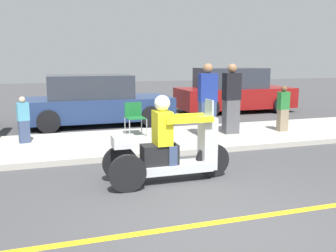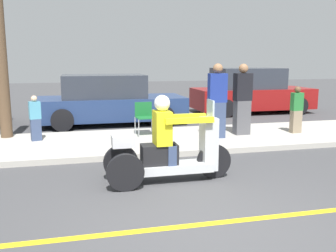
{
  "view_description": "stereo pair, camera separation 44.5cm",
  "coord_description": "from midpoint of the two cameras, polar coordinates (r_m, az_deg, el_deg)",
  "views": [
    {
      "loc": [
        -1.96,
        -3.99,
        2.02
      ],
      "look_at": [
        -0.11,
        1.73,
        0.94
      ],
      "focal_mm": 40.0,
      "sensor_mm": 36.0,
      "label": 1
    },
    {
      "loc": [
        -1.53,
        -4.11,
        2.02
      ],
      "look_at": [
        -0.11,
        1.73,
        0.94
      ],
      "focal_mm": 40.0,
      "sensor_mm": 36.0,
      "label": 2
    }
  ],
  "objects": [
    {
      "name": "spectator_near_curb",
      "position": [
        9.69,
        8.34,
        3.91
      ],
      "size": [
        0.43,
        0.27,
        1.79
      ],
      "color": "#515156",
      "rests_on": "sidewalk_strip"
    },
    {
      "name": "folding_chair_curbside",
      "position": [
        9.49,
        -6.47,
        1.64
      ],
      "size": [
        0.49,
        0.49,
        0.82
      ],
      "color": "#A5A8AD",
      "rests_on": "sidewalk_strip"
    },
    {
      "name": "spectator_by_tree",
      "position": [
        9.17,
        4.65,
        3.67
      ],
      "size": [
        0.45,
        0.29,
        1.8
      ],
      "color": "#38476B",
      "rests_on": "sidewalk_strip"
    },
    {
      "name": "spectator_with_child",
      "position": [
        10.33,
        15.95,
        2.44
      ],
      "size": [
        0.29,
        0.18,
        1.21
      ],
      "color": "gray",
      "rests_on": "sidewalk_strip"
    },
    {
      "name": "motorcycle_trike",
      "position": [
        6.19,
        -2.07,
        -3.8
      ],
      "size": [
        2.15,
        0.69,
        1.45
      ],
      "color": "black",
      "rests_on": "ground"
    },
    {
      "name": "sidewalk_strip",
      "position": [
        9.04,
        -6.36,
        -2.42
      ],
      "size": [
        28.0,
        2.8,
        0.12
      ],
      "color": "#B2ADA3",
      "rests_on": "ground"
    },
    {
      "name": "spectator_mid_group",
      "position": [
        9.23,
        -22.47,
        0.75
      ],
      "size": [
        0.29,
        0.22,
        1.07
      ],
      "color": "#38476B",
      "rests_on": "sidewalk_strip"
    },
    {
      "name": "ground_plane",
      "position": [
        4.85,
        5.08,
        -14.45
      ],
      "size": [
        60.0,
        60.0,
        0.0
      ],
      "primitive_type": "plane",
      "color": "#424244"
    },
    {
      "name": "lane_stripe",
      "position": [
        4.81,
        3.81,
        -14.61
      ],
      "size": [
        24.0,
        0.12,
        0.01
      ],
      "color": "gold",
      "rests_on": "ground"
    },
    {
      "name": "parked_car_lot_far",
      "position": [
        14.66,
        9.09,
        5.2
      ],
      "size": [
        4.46,
        2.05,
        1.69
      ],
      "color": "maroon",
      "rests_on": "ground"
    },
    {
      "name": "parked_car_lot_right",
      "position": [
        11.84,
        -12.13,
        3.66
      ],
      "size": [
        4.54,
        2.07,
        1.55
      ],
      "color": "navy",
      "rests_on": "ground"
    }
  ]
}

